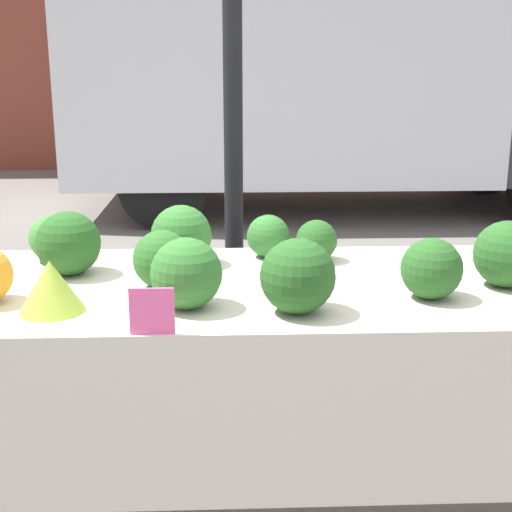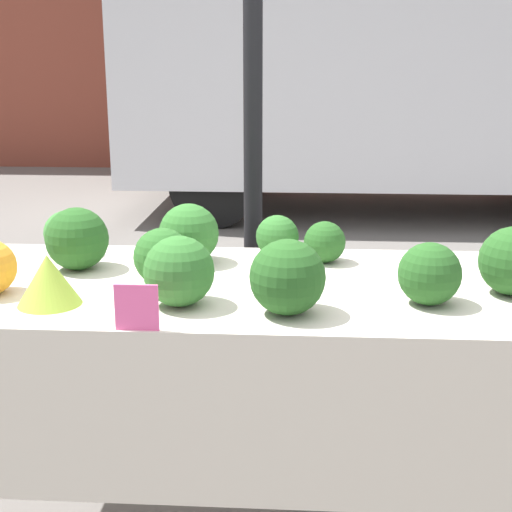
# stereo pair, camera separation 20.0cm
# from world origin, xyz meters

# --- Properties ---
(tent_pole) EXTENTS (0.07, 0.07, 2.44)m
(tent_pole) POSITION_xyz_m (-0.05, 0.70, 1.22)
(tent_pole) COLOR black
(tent_pole) RESTS_ON ground_plane
(parked_truck) EXTENTS (4.94, 1.98, 2.60)m
(parked_truck) POSITION_xyz_m (0.84, 4.93, 1.39)
(parked_truck) COLOR silver
(parked_truck) RESTS_ON ground_plane
(market_table) EXTENTS (1.80, 0.79, 0.78)m
(market_table) POSITION_xyz_m (0.00, -0.06, 0.68)
(market_table) COLOR beige
(market_table) RESTS_ON ground_plane
(romanesco_head) EXTENTS (0.17, 0.17, 0.13)m
(romanesco_head) POSITION_xyz_m (-0.52, -0.22, 0.85)
(romanesco_head) COLOR #93B238
(romanesco_head) RESTS_ON market_table
(broccoli_head_0) EXTENTS (0.19, 0.19, 0.19)m
(broccoli_head_0) POSITION_xyz_m (0.09, -0.25, 0.88)
(broccoli_head_0) COLOR #23511E
(broccoli_head_0) RESTS_ON market_table
(broccoli_head_1) EXTENTS (0.16, 0.16, 0.16)m
(broccoli_head_1) POSITION_xyz_m (0.46, -0.15, 0.87)
(broccoli_head_1) COLOR #23511E
(broccoli_head_1) RESTS_ON market_table
(broccoli_head_2) EXTENTS (0.19, 0.19, 0.19)m
(broccoli_head_2) POSITION_xyz_m (-0.22, 0.20, 0.88)
(broccoli_head_2) COLOR #2D6628
(broccoli_head_2) RESTS_ON market_table
(broccoli_head_3) EXTENTS (0.18, 0.18, 0.18)m
(broccoli_head_3) POSITION_xyz_m (-0.18, -0.20, 0.88)
(broccoli_head_3) COLOR #2D6628
(broccoli_head_3) RESTS_ON market_table
(broccoli_head_4) EXTENTS (0.14, 0.14, 0.14)m
(broccoli_head_4) POSITION_xyz_m (0.05, 0.28, 0.85)
(broccoli_head_4) COLOR #2D6628
(broccoli_head_4) RESTS_ON market_table
(broccoli_head_6) EXTENTS (0.19, 0.19, 0.19)m
(broccoli_head_6) POSITION_xyz_m (-0.55, 0.11, 0.88)
(broccoli_head_6) COLOR #23511E
(broccoli_head_6) RESTS_ON market_table
(broccoli_head_7) EXTENTS (0.16, 0.16, 0.16)m
(broccoli_head_7) POSITION_xyz_m (-0.26, -0.03, 0.86)
(broccoli_head_7) COLOR #285B23
(broccoli_head_7) RESTS_ON market_table
(broccoli_head_8) EXTENTS (0.13, 0.13, 0.13)m
(broccoli_head_8) POSITION_xyz_m (0.20, 0.23, 0.85)
(broccoli_head_8) COLOR #23511E
(broccoli_head_8) RESTS_ON market_table
(broccoli_head_10) EXTENTS (0.15, 0.15, 0.15)m
(broccoli_head_10) POSITION_xyz_m (-0.63, 0.26, 0.86)
(broccoli_head_10) COLOR #387533
(broccoli_head_10) RESTS_ON market_table
(price_sign) EXTENTS (0.10, 0.01, 0.11)m
(price_sign) POSITION_xyz_m (-0.25, -0.38, 0.84)
(price_sign) COLOR #F45B9E
(price_sign) RESTS_ON market_table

